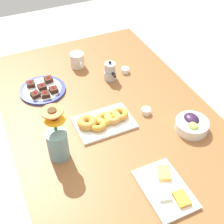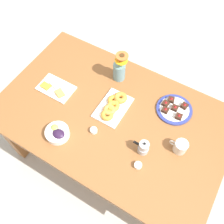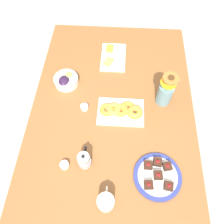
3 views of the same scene
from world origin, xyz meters
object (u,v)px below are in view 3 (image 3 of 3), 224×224
at_px(grape_bowl, 66,80).
at_px(dessert_plate, 158,176).
at_px(jam_cup_berry, 64,165).
at_px(coffee_mug, 105,202).
at_px(cheese_platter, 113,57).
at_px(flower_vase, 165,93).
at_px(moka_pot, 84,160).
at_px(dining_table, 112,122).
at_px(croissant_platter, 121,111).
at_px(jam_cup_honey, 84,107).

distance_m(grape_bowl, dessert_plate, 0.81).
bearing_deg(jam_cup_berry, coffee_mug, -126.83).
bearing_deg(cheese_platter, flower_vase, -136.47).
bearing_deg(jam_cup_berry, cheese_platter, -14.93).
relative_size(grape_bowl, cheese_platter, 0.60).
bearing_deg(dessert_plate, moka_pot, 82.82).
bearing_deg(dining_table, cheese_platter, 2.62).
relative_size(jam_cup_berry, flower_vase, 0.19).
xyz_separation_m(grape_bowl, flower_vase, (-0.11, -0.62, 0.06)).
relative_size(grape_bowl, jam_cup_berry, 3.27).
height_order(cheese_platter, moka_pot, moka_pot).
xyz_separation_m(coffee_mug, jam_cup_berry, (0.17, 0.23, -0.03)).
distance_m(croissant_platter, moka_pot, 0.37).
relative_size(cheese_platter, moka_pot, 2.18).
bearing_deg(jam_cup_berry, dessert_plate, -93.09).
relative_size(croissant_platter, jam_cup_honey, 5.91).
relative_size(grape_bowl, flower_vase, 0.61).
bearing_deg(grape_bowl, jam_cup_honey, -142.87).
height_order(cheese_platter, jam_cup_honey, cheese_platter).
xyz_separation_m(dining_table, moka_pot, (-0.30, 0.13, 0.13)).
relative_size(dining_table, moka_pot, 13.45).
bearing_deg(moka_pot, coffee_mug, -147.46).
xyz_separation_m(cheese_platter, flower_vase, (-0.35, -0.33, 0.08)).
xyz_separation_m(croissant_platter, dessert_plate, (-0.37, -0.20, -0.01)).
xyz_separation_m(cheese_platter, jam_cup_berry, (-0.79, 0.21, 0.00)).
xyz_separation_m(croissant_platter, jam_cup_honey, (0.02, 0.23, -0.01)).
relative_size(dining_table, dessert_plate, 6.37).
bearing_deg(grape_bowl, moka_pot, -160.56).
bearing_deg(grape_bowl, cheese_platter, -50.16).
relative_size(coffee_mug, croissant_platter, 0.42).
relative_size(croissant_platter, dessert_plate, 1.13).
bearing_deg(jam_cup_berry, croissant_platter, -39.79).
relative_size(coffee_mug, moka_pot, 1.00).
bearing_deg(flower_vase, coffee_mug, 153.30).
distance_m(croissant_platter, flower_vase, 0.28).
distance_m(grape_bowl, jam_cup_honey, 0.24).
relative_size(grape_bowl, croissant_platter, 0.55).
xyz_separation_m(grape_bowl, croissant_platter, (-0.20, -0.37, -0.01)).
height_order(grape_bowl, jam_cup_berry, grape_bowl).
bearing_deg(coffee_mug, cheese_platter, 1.16).
distance_m(coffee_mug, moka_pot, 0.23).
height_order(dessert_plate, moka_pot, moka_pot).
xyz_separation_m(grape_bowl, cheese_platter, (0.24, -0.29, -0.02)).
distance_m(flower_vase, moka_pot, 0.61).
xyz_separation_m(dining_table, croissant_platter, (0.02, -0.06, 0.11)).
relative_size(jam_cup_berry, moka_pot, 0.40).
height_order(dining_table, cheese_platter, cheese_platter).
bearing_deg(dessert_plate, flower_vase, -6.34).
height_order(cheese_platter, jam_cup_berry, cheese_platter).
relative_size(dining_table, grape_bowl, 10.19).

